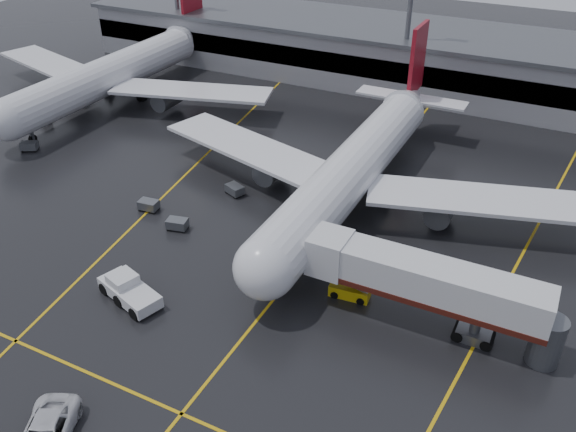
% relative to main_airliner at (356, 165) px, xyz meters
% --- Properties ---
extents(ground, '(220.00, 220.00, 0.00)m').
position_rel_main_airliner_xyz_m(ground, '(0.00, -9.70, -4.21)').
color(ground, black).
rests_on(ground, ground).
extents(apron_line_centre, '(0.25, 90.00, 0.02)m').
position_rel_main_airliner_xyz_m(apron_line_centre, '(0.00, -9.70, -4.20)').
color(apron_line_centre, gold).
rests_on(apron_line_centre, ground).
extents(apron_line_stop, '(60.00, 0.25, 0.02)m').
position_rel_main_airliner_xyz_m(apron_line_stop, '(0.00, -31.70, -4.20)').
color(apron_line_stop, gold).
rests_on(apron_line_stop, ground).
extents(apron_line_left, '(9.99, 69.35, 0.02)m').
position_rel_main_airliner_xyz_m(apron_line_left, '(-20.00, 0.30, -4.20)').
color(apron_line_left, gold).
rests_on(apron_line_left, ground).
extents(apron_line_right, '(7.57, 69.64, 0.02)m').
position_rel_main_airliner_xyz_m(apron_line_right, '(18.00, 0.30, -4.20)').
color(apron_line_right, gold).
rests_on(apron_line_right, ground).
extents(terminal, '(122.00, 19.00, 8.60)m').
position_rel_main_airliner_xyz_m(terminal, '(0.00, 38.23, 0.11)').
color(terminal, gray).
rests_on(terminal, ground).
extents(main_airliner, '(48.80, 45.60, 14.10)m').
position_rel_main_airliner_xyz_m(main_airliner, '(0.00, 0.00, 0.00)').
color(main_airliner, silver).
rests_on(main_airliner, ground).
extents(second_airliner, '(48.80, 45.60, 14.10)m').
position_rel_main_airliner_xyz_m(second_airliner, '(-42.00, 12.00, 0.00)').
color(second_airliner, silver).
rests_on(second_airliner, ground).
extents(jet_bridge, '(19.90, 3.40, 6.05)m').
position_rel_main_airliner_xyz_m(jet_bridge, '(11.87, -15.70, -0.28)').
color(jet_bridge, silver).
rests_on(jet_bridge, ground).
extents(pushback_tractor, '(6.57, 4.22, 2.18)m').
position_rel_main_airliner_xyz_m(pushback_tractor, '(-10.90, -23.70, -3.34)').
color(pushback_tractor, silver).
rests_on(pushback_tractor, ground).
extents(belt_loader, '(3.52, 1.87, 2.15)m').
position_rel_main_airliner_xyz_m(belt_loader, '(5.54, -15.08, -3.68)').
color(belt_loader, gold).
rests_on(belt_loader, ground).
extents(baggage_cart_a, '(2.24, 1.71, 1.12)m').
position_rel_main_airliner_xyz_m(baggage_cart_a, '(-13.57, -13.09, -3.58)').
color(baggage_cart_a, '#595B60').
rests_on(baggage_cart_a, ground).
extents(baggage_cart_b, '(2.13, 1.51, 1.12)m').
position_rel_main_airliner_xyz_m(baggage_cart_b, '(-18.37, -11.44, -3.58)').
color(baggage_cart_b, '#595B60').
rests_on(baggage_cart_b, ground).
extents(baggage_cart_c, '(2.35, 1.98, 1.12)m').
position_rel_main_airliner_xyz_m(baggage_cart_c, '(-12.04, -4.60, -3.58)').
color(baggage_cart_c, '#595B60').
rests_on(baggage_cart_c, ground).
extents(baggage_cart_d, '(2.34, 1.95, 1.12)m').
position_rel_main_airliner_xyz_m(baggage_cart_d, '(-45.54, 0.69, -3.58)').
color(baggage_cart_d, '#595B60').
rests_on(baggage_cart_d, ground).
extents(baggage_cart_e, '(2.38, 2.10, 1.12)m').
position_rel_main_airliner_xyz_m(baggage_cart_e, '(-40.51, -6.64, -3.58)').
color(baggage_cart_e, '#595B60').
rests_on(baggage_cart_e, ground).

